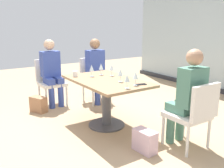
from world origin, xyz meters
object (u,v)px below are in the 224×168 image
Objects in this scene: cell_phone_on_table at (141,84)px; handbag_1 at (145,141)px; person_far_right at (188,94)px; wine_glass_1 at (101,67)px; wine_glass_5 at (127,78)px; handbag_0 at (38,104)px; chair_far_right at (194,112)px; wine_glass_0 at (136,76)px; wine_glass_3 at (112,68)px; person_side_end at (52,70)px; wine_glass_2 at (92,68)px; dining_table_main at (106,91)px; wine_glass_4 at (120,73)px; person_far_left at (97,68)px; coffee_cup at (75,74)px; chair_side_end at (50,79)px; chair_far_left at (94,77)px.

cell_phone_on_table reaches higher than handbag_1.
wine_glass_1 is at bearing -166.17° from person_far_right.
wine_glass_5 is 2.01m from handbag_0.
handbag_1 is at bearing -7.93° from handbag_0.
wine_glass_0 is at bearing -153.80° from chair_far_right.
wine_glass_3 is at bearing 160.26° from wine_glass_5.
person_side_end is at bearing -162.36° from person_far_right.
wine_glass_0 is at bearing 13.67° from wine_glass_2.
chair_far_right is 6.04× the size of cell_phone_on_table.
wine_glass_3 is at bearing 130.66° from dining_table_main.
wine_glass_3 is at bearing 17.77° from handbag_0.
cell_phone_on_table is at bearing 3.63° from handbag_0.
wine_glass_1 is 0.19m from wine_glass_3.
wine_glass_4 is at bearing -156.07° from person_far_right.
person_far_left reaches higher than handbag_0.
coffee_cup is (-0.27, -0.51, -0.09)m from wine_glass_3.
person_far_left is 1.02m from coffee_cup.
wine_glass_5 is at bearing -63.81° from cell_phone_on_table.
coffee_cup is (0.96, 0.03, 0.08)m from person_side_end.
dining_table_main is at bearing -156.59° from person_far_right.
dining_table_main is 7.48× the size of wine_glass_1.
coffee_cup is (-0.69, -0.38, -0.09)m from wine_glass_4.
chair_far_right is at bearing 21.56° from wine_glass_4.
wine_glass_0 reaches higher than handbag_0.
person_far_left reaches higher than wine_glass_1.
person_far_left is 4.20× the size of handbag_1.
chair_far_right reaches higher than handbag_0.
wine_glass_1 is at bearing 22.64° from person_side_end.
chair_side_end is 2.13m from wine_glass_0.
handbag_0 is (-1.71, -0.92, -0.59)m from cell_phone_on_table.
coffee_cup is (-0.98, -0.43, -0.09)m from wine_glass_0.
handbag_1 is at bearing -107.57° from person_far_right.
chair_side_end is 9.67× the size of coffee_cup.
person_side_end is at bearing -167.19° from dining_table_main.
person_far_right reaches higher than chair_far_right.
coffee_cup is at bearing 1.72° from chair_side_end.
chair_far_left is 1.12m from coffee_cup.
person_far_right is at bearing -180.00° from chair_far_right.
person_far_right is 0.71m from wine_glass_0.
wine_glass_5 is (-0.54, -0.54, 0.16)m from person_far_right.
wine_glass_4 and wine_glass_5 have the same top height.
cell_phone_on_table is 0.48× the size of handbag_0.
handbag_1 is (2.13, 0.64, 0.00)m from handbag_0.
wine_glass_0 is (-0.71, -0.35, 0.37)m from chair_far_right.
handbag_1 is (2.17, -0.53, -0.36)m from chair_far_left.
chair_far_left is 4.70× the size of wine_glass_1.
person_side_end reaches higher than wine_glass_2.
chair_far_right is 9.67× the size of coffee_cup.
wine_glass_0 is (1.74, -0.35, 0.37)m from chair_far_left.
person_far_left reaches higher than dining_table_main.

